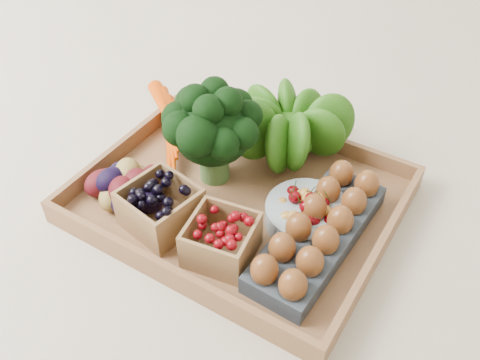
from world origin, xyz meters
The scene contains 10 objects.
ground centered at (0.00, 0.00, 0.00)m, with size 4.00×4.00×0.00m, color beige.
tray centered at (0.00, 0.00, 0.01)m, with size 0.55×0.45×0.01m, color #8B5E3A.
carrots centered at (-0.21, 0.08, 0.04)m, with size 0.22×0.16×0.05m, color #D83F00, non-canonical shape.
lettuce centered at (0.01, 0.17, 0.09)m, with size 0.15×0.15×0.15m, color #12490B.
broccoli centered at (-0.07, 0.02, 0.09)m, with size 0.19×0.19×0.15m, color black, non-canonical shape.
cherry_bowl centered at (0.13, 0.01, 0.03)m, with size 0.15×0.15×0.04m, color #8C9EA5.
egg_carton centered at (0.17, -0.03, 0.03)m, with size 0.11×0.32×0.04m, color #333A42.
potatoes centered at (-0.18, -0.11, 0.06)m, with size 0.16×0.16×0.09m, color #3F0A0F, non-canonical shape.
punnet_blackberry centered at (-0.08, -0.13, 0.05)m, with size 0.11×0.11×0.08m, color black.
punnet_raspberry centered at (0.04, -0.13, 0.05)m, with size 0.11×0.11×0.07m, color #67040A.
Camera 1 is at (0.37, -0.61, 0.72)m, focal length 40.00 mm.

